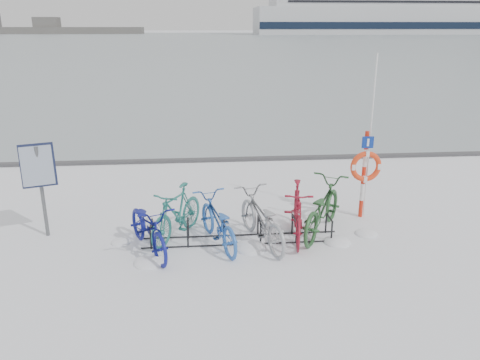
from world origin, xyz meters
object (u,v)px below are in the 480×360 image
(lifebuoy_station, at_px, (366,166))
(cruise_ferry, at_px, (403,6))
(bike_rack, at_px, (242,232))
(info_board, at_px, (39,171))

(lifebuoy_station, relative_size, cruise_ferry, 0.02)
(bike_rack, relative_size, info_board, 2.04)
(cruise_ferry, bearing_deg, bike_rack, -113.72)
(lifebuoy_station, bearing_deg, bike_rack, -161.36)
(info_board, relative_size, cruise_ferry, 0.01)
(info_board, distance_m, cruise_ferry, 253.47)
(info_board, bearing_deg, lifebuoy_station, -15.72)
(cruise_ferry, bearing_deg, lifebuoy_station, -113.21)
(bike_rack, height_order, lifebuoy_station, lifebuoy_station)
(bike_rack, distance_m, lifebuoy_station, 3.16)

